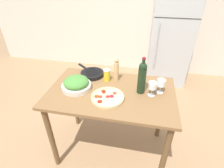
{
  "coord_description": "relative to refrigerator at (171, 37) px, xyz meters",
  "views": [
    {
      "loc": [
        0.29,
        -1.41,
        1.91
      ],
      "look_at": [
        0.0,
        0.04,
        0.95
      ],
      "focal_mm": 28.0,
      "sensor_mm": 36.0,
      "label": 1
    }
  ],
  "objects": [
    {
      "name": "salad_bowl",
      "position": [
        -1.09,
        -1.94,
        0.06
      ],
      "size": [
        0.3,
        0.3,
        0.13
      ],
      "color": "silver",
      "rests_on": "prep_counter"
    },
    {
      "name": "prep_counter",
      "position": [
        -0.73,
        -1.92,
        -0.13
      ],
      "size": [
        1.27,
        0.78,
        0.89
      ],
      "color": "brown",
      "rests_on": "ground_plane"
    },
    {
      "name": "pepper_mill",
      "position": [
        -0.72,
        -1.7,
        0.12
      ],
      "size": [
        0.05,
        0.05,
        0.25
      ],
      "color": "tan",
      "rests_on": "prep_counter"
    },
    {
      "name": "refrigerator",
      "position": [
        0.0,
        0.0,
        0.0
      ],
      "size": [
        0.73,
        0.66,
        1.79
      ],
      "color": "#B7BCC1",
      "rests_on": "ground_plane"
    },
    {
      "name": "wine_bottle",
      "position": [
        -0.45,
        -1.88,
        0.17
      ],
      "size": [
        0.08,
        0.08,
        0.37
      ],
      "color": "black",
      "rests_on": "prep_counter"
    },
    {
      "name": "wall_back",
      "position": [
        -0.73,
        0.37,
        0.41
      ],
      "size": [
        6.4,
        0.06,
        2.6
      ],
      "color": "silver",
      "rests_on": "ground_plane"
    },
    {
      "name": "salt_canister",
      "position": [
        -0.82,
        -1.73,
        0.07
      ],
      "size": [
        0.07,
        0.07,
        0.13
      ],
      "color": "yellow",
      "rests_on": "prep_counter"
    },
    {
      "name": "homemade_pizza",
      "position": [
        -0.74,
        -2.05,
        0.02
      ],
      "size": [
        0.32,
        0.32,
        0.03
      ],
      "color": "#DBC189",
      "rests_on": "prep_counter"
    },
    {
      "name": "ground_plane",
      "position": [
        -0.73,
        -1.92,
        -0.89
      ],
      "size": [
        14.0,
        14.0,
        0.0
      ],
      "primitive_type": "plane",
      "color": "#9E7A56"
    },
    {
      "name": "wine_glass_near",
      "position": [
        -0.34,
        -1.91,
        0.1
      ],
      "size": [
        0.08,
        0.08,
        0.15
      ],
      "color": "silver",
      "rests_on": "prep_counter"
    },
    {
      "name": "cast_iron_skillet",
      "position": [
        -1.02,
        -1.65,
        0.02
      ],
      "size": [
        0.37,
        0.33,
        0.04
      ],
      "color": "black",
      "rests_on": "prep_counter"
    },
    {
      "name": "wine_glass_far",
      "position": [
        -0.26,
        -1.85,
        0.11
      ],
      "size": [
        0.08,
        0.08,
        0.15
      ],
      "color": "silver",
      "rests_on": "prep_counter"
    }
  ]
}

